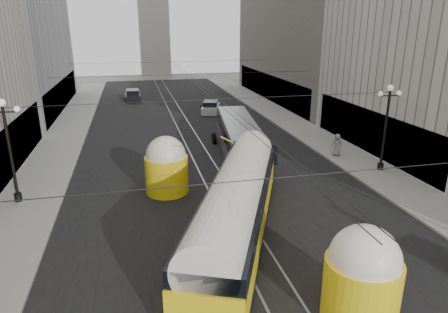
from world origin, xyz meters
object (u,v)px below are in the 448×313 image
streetcar (237,205)px  pedestrian_crossing_b (363,290)px  pedestrian_sidewalk_right (337,145)px  city_bus (239,137)px

streetcar → pedestrian_crossing_b: bearing=-63.0°
streetcar → pedestrian_sidewalk_right: 15.93m
streetcar → pedestrian_sidewalk_right: streetcar is taller
pedestrian_sidewalk_right → pedestrian_crossing_b: bearing=80.8°
streetcar → pedestrian_crossing_b: (3.29, -6.45, -1.00)m
streetcar → pedestrian_crossing_b: streetcar is taller
city_bus → pedestrian_crossing_b: size_ratio=6.95×
city_bus → pedestrian_sidewalk_right: (7.86, -2.21, -0.61)m
streetcar → pedestrian_crossing_b: 7.31m
city_bus → pedestrian_crossing_b: (-0.35, -19.66, -0.79)m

